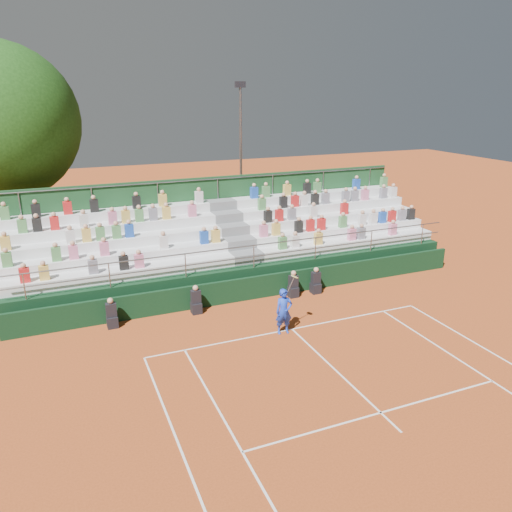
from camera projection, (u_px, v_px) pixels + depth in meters
name	position (u px, v px, depth m)	size (l,w,h in m)	color
ground	(292.00, 329.00, 18.60)	(90.00, 90.00, 0.00)	#AB491C
courtside_wall	(259.00, 287.00, 21.24)	(20.00, 0.15, 1.00)	black
line_officials	(234.00, 296.00, 20.39)	(9.07, 0.40, 1.19)	black
grandstand	(232.00, 252.00, 23.89)	(20.00, 5.20, 4.40)	black
tennis_player	(284.00, 311.00, 18.05)	(0.86, 0.47, 2.22)	blue
floodlight_mast	(241.00, 148.00, 30.04)	(0.60, 0.25, 8.93)	gray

